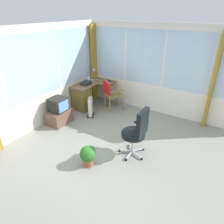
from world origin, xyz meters
name	(u,v)px	position (x,y,z in m)	size (l,w,h in m)	color
ground	(118,156)	(0.00, 0.00, -0.03)	(5.79, 5.80, 0.06)	gray
north_window_panel	(34,80)	(0.00, 2.43, 1.26)	(4.79, 0.07, 2.52)	white
east_window_panel	(163,72)	(2.43, 0.00, 1.26)	(0.07, 4.80, 2.52)	white
curtain_corner	(94,64)	(2.30, 2.30, 1.21)	(0.25, 0.07, 2.42)	olive
curtain_east_far	(214,82)	(2.35, -1.32, 1.21)	(0.25, 0.07, 2.42)	olive
desk	(83,97)	(1.39, 2.09, 0.40)	(1.28, 0.88, 0.74)	brown
desk_lamp	(94,72)	(2.07, 2.16, 0.99)	(0.23, 0.20, 0.38)	#B2B7BC
tv_remote	(110,81)	(2.22, 1.65, 0.75)	(0.04, 0.15, 0.02)	black
spray_bottle	(89,80)	(1.74, 2.12, 0.84)	(0.06, 0.06, 0.22)	silver
paper_tray	(86,83)	(1.58, 2.10, 0.78)	(0.30, 0.23, 0.09)	#21262D
wooden_armchair	(110,91)	(1.79, 1.36, 0.60)	(0.67, 0.67, 0.93)	olive
office_chair	(137,130)	(0.21, -0.31, 0.62)	(0.60, 0.58, 1.09)	#B7B7BF
tv_on_stand	(59,112)	(0.33, 2.06, 0.33)	(0.65, 0.45, 0.74)	brown
space_heater	(91,107)	(1.14, 1.62, 0.28)	(0.40, 0.33, 0.55)	silver
potted_plant	(88,155)	(-0.58, 0.36, 0.25)	(0.33, 0.33, 0.44)	#995539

